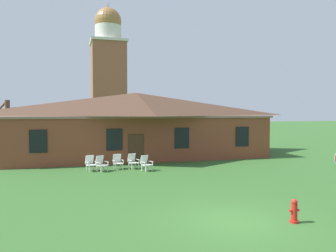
% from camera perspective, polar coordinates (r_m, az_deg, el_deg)
% --- Properties ---
extents(ground_plane, '(200.00, 200.00, 0.00)m').
position_cam_1_polar(ground_plane, '(11.71, 11.54, -15.82)').
color(ground_plane, '#336028').
extents(brick_building, '(20.41, 10.40, 5.29)m').
position_cam_1_polar(brick_building, '(28.34, -5.53, 0.49)').
color(brick_building, brown).
rests_on(brick_building, ground).
extents(dome_tower, '(5.18, 5.18, 19.77)m').
position_cam_1_polar(dome_tower, '(49.95, -10.24, 8.62)').
color(dome_tower, '#93563D').
rests_on(dome_tower, ground).
extents(lawn_chair_by_porch, '(0.77, 0.82, 0.96)m').
position_cam_1_polar(lawn_chair_by_porch, '(21.12, -13.21, -6.23)').
color(lawn_chair_by_porch, white).
rests_on(lawn_chair_by_porch, ground).
extents(lawn_chair_near_door, '(0.82, 0.86, 0.96)m').
position_cam_1_polar(lawn_chair_near_door, '(20.84, -11.46, -6.32)').
color(lawn_chair_near_door, silver).
rests_on(lawn_chair_near_door, ground).
extents(lawn_chair_left_end, '(0.69, 0.72, 0.96)m').
position_cam_1_polar(lawn_chair_left_end, '(21.43, -8.69, -6.06)').
color(lawn_chair_left_end, silver).
rests_on(lawn_chair_left_end, ground).
extents(lawn_chair_middle, '(0.75, 0.80, 0.96)m').
position_cam_1_polar(lawn_chair_middle, '(21.53, -6.09, -6.01)').
color(lawn_chair_middle, silver).
rests_on(lawn_chair_middle, ground).
extents(lawn_chair_right_end, '(0.79, 0.83, 0.96)m').
position_cam_1_polar(lawn_chair_right_end, '(20.64, -3.85, -6.36)').
color(lawn_chair_right_end, silver).
rests_on(lawn_chair_right_end, ground).
extents(bare_tree_beside_building, '(1.98, 1.97, 4.58)m').
position_cam_1_polar(bare_tree_beside_building, '(28.48, -25.91, -0.08)').
color(bare_tree_beside_building, brown).
rests_on(bare_tree_beside_building, ground).
extents(fire_hydrant, '(0.36, 0.28, 0.79)m').
position_cam_1_polar(fire_hydrant, '(12.00, 20.96, -13.61)').
color(fire_hydrant, red).
rests_on(fire_hydrant, ground).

